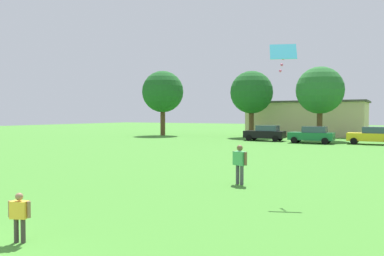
{
  "coord_description": "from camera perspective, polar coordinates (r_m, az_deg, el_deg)",
  "views": [
    {
      "loc": [
        7.67,
        -3.0,
        2.86
      ],
      "look_at": [
        1.1,
        9.28,
        2.37
      ],
      "focal_mm": 36.36,
      "sensor_mm": 36.0,
      "label": 1
    }
  ],
  "objects": [
    {
      "name": "ground_plane",
      "position": [
        34.0,
        15.05,
        -2.89
      ],
      "size": [
        160.0,
        160.0,
        0.0
      ],
      "primitive_type": "plane",
      "color": "#42842D"
    },
    {
      "name": "child_kite_flyer",
      "position": [
        9.63,
        -23.98,
        -11.34
      ],
      "size": [
        0.51,
        0.32,
        1.12
      ],
      "rotation": [
        0.0,
        0.0,
        0.35
      ],
      "color": "#3F3833",
      "rests_on": "ground"
    },
    {
      "name": "adult_bystander",
      "position": [
        16.01,
        7.01,
        -4.83
      ],
      "size": [
        0.72,
        0.48,
        1.61
      ],
      "rotation": [
        0.0,
        0.0,
        5.88
      ],
      "color": "#4C4C51",
      "rests_on": "ground"
    },
    {
      "name": "kite",
      "position": [
        14.65,
        13.19,
        10.53
      ],
      "size": [
        1.04,
        0.73,
        1.04
      ],
      "color": "#3FBFE5"
    },
    {
      "name": "parked_car_black_0",
      "position": [
        42.81,
        10.7,
        -0.71
      ],
      "size": [
        4.3,
        2.02,
        1.68
      ],
      "rotation": [
        0.0,
        0.0,
        3.14
      ],
      "color": "black",
      "rests_on": "ground"
    },
    {
      "name": "parked_car_green_1",
      "position": [
        40.28,
        17.2,
        -0.94
      ],
      "size": [
        4.3,
        2.02,
        1.68
      ],
      "rotation": [
        0.0,
        0.0,
        3.14
      ],
      "color": "#196B38",
      "rests_on": "ground"
    },
    {
      "name": "parked_car_yellow_2",
      "position": [
        40.82,
        24.94,
        -1.0
      ],
      "size": [
        4.3,
        2.02,
        1.68
      ],
      "rotation": [
        0.0,
        0.0,
        3.14
      ],
      "color": "yellow",
      "rests_on": "ground"
    },
    {
      "name": "tree_far_left",
      "position": [
        53.39,
        -4.32,
        5.3
      ],
      "size": [
        5.65,
        5.65,
        8.8
      ],
      "color": "brown",
      "rests_on": "ground"
    },
    {
      "name": "tree_left",
      "position": [
        49.36,
        8.72,
        5.17
      ],
      "size": [
        5.33,
        5.33,
        8.3
      ],
      "color": "brown",
      "rests_on": "ground"
    },
    {
      "name": "tree_center",
      "position": [
        45.56,
        18.26,
        5.25
      ],
      "size": [
        5.25,
        5.25,
        8.17
      ],
      "color": "brown",
      "rests_on": "ground"
    },
    {
      "name": "house_left",
      "position": [
        55.33,
        17.63,
        1.37
      ],
      "size": [
        13.3,
        8.24,
        4.66
      ],
      "color": "beige",
      "rests_on": "ground"
    },
    {
      "name": "house_right",
      "position": [
        55.86,
        15.01,
        1.33
      ],
      "size": [
        12.92,
        7.19,
        4.52
      ],
      "color": "beige",
      "rests_on": "ground"
    }
  ]
}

